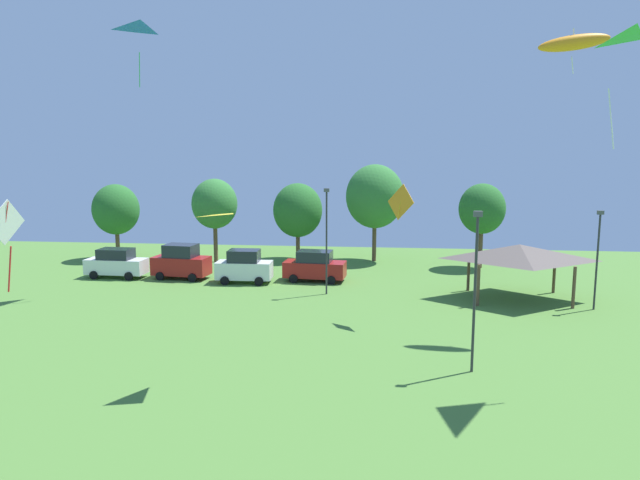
# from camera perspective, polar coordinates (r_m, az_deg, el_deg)

# --- Properties ---
(kite_flying_0) EXTENTS (1.68, 1.86, 0.13)m
(kite_flying_0) POSITION_cam_1_polar(r_m,az_deg,el_deg) (22.39, -8.63, 1.21)
(kite_flying_0) COLOR yellow
(kite_flying_2) EXTENTS (2.65, 2.51, 3.65)m
(kite_flying_2) POSITION_cam_1_polar(r_m,az_deg,el_deg) (40.48, -17.50, 19.06)
(kite_flying_2) COLOR blue
(kite_flying_3) EXTENTS (3.59, 0.94, 2.24)m
(kite_flying_3) POSITION_cam_1_polar(r_m,az_deg,el_deg) (33.05, 24.04, 17.57)
(kite_flying_3) COLOR orange
(kite_flying_4) EXTENTS (0.32, 1.41, 2.87)m
(kite_flying_4) POSITION_cam_1_polar(r_m,az_deg,el_deg) (19.73, -28.87, 1.12)
(kite_flying_4) COLOR white
(kite_flying_7) EXTENTS (1.40, 1.50, 1.99)m
(kite_flying_7) POSITION_cam_1_polar(r_m,az_deg,el_deg) (31.88, 8.07, 3.78)
(kite_flying_7) COLOR orange
(kite_flying_9) EXTENTS (2.49, 2.82, 3.31)m
(kite_flying_9) POSITION_cam_1_polar(r_m,az_deg,el_deg) (25.61, 25.64, 14.85)
(kite_flying_9) COLOR green
(parked_car_leftmost) EXTENTS (4.58, 2.05, 2.24)m
(parked_car_leftmost) POSITION_cam_1_polar(r_m,az_deg,el_deg) (46.25, -19.70, -2.20)
(parked_car_leftmost) COLOR silver
(parked_car_leftmost) RESTS_ON ground
(parked_car_second_from_left) EXTENTS (4.40, 2.41, 2.63)m
(parked_car_second_from_left) POSITION_cam_1_polar(r_m,az_deg,el_deg) (44.39, -13.71, -2.15)
(parked_car_second_from_left) COLOR maroon
(parked_car_second_from_left) RESTS_ON ground
(parked_car_third_from_left) EXTENTS (4.08, 2.04, 2.44)m
(parked_car_third_from_left) POSITION_cam_1_polar(r_m,az_deg,el_deg) (42.11, -7.59, -2.66)
(parked_car_third_from_left) COLOR silver
(parked_car_third_from_left) RESTS_ON ground
(parked_car_rightmost_in_row) EXTENTS (4.66, 2.38, 2.28)m
(parked_car_rightmost_in_row) POSITION_cam_1_polar(r_m,az_deg,el_deg) (42.30, -0.53, -2.63)
(parked_car_rightmost_in_row) COLOR maroon
(parked_car_rightmost_in_row) RESTS_ON ground
(park_pavilion) EXTENTS (7.37, 5.20, 3.60)m
(park_pavilion) POSITION_cam_1_polar(r_m,az_deg,el_deg) (38.87, 19.31, -1.18)
(park_pavilion) COLOR brown
(park_pavilion) RESTS_ON ground
(light_post_0) EXTENTS (0.36, 0.20, 7.13)m
(light_post_0) POSITION_cam_1_polar(r_m,az_deg,el_deg) (37.85, 0.66, 0.42)
(light_post_0) COLOR #2D2D33
(light_post_0) RESTS_ON ground
(light_post_1) EXTENTS (0.36, 0.20, 6.03)m
(light_post_1) POSITION_cam_1_polar(r_m,az_deg,el_deg) (37.94, 26.01, -1.28)
(light_post_1) COLOR #2D2D33
(light_post_1) RESTS_ON ground
(light_post_2) EXTENTS (0.36, 0.20, 6.98)m
(light_post_2) POSITION_cam_1_polar(r_m,az_deg,el_deg) (25.03, 15.25, -4.23)
(light_post_2) COLOR #2D2D33
(light_post_2) RESTS_ON ground
(treeline_tree_0) EXTENTS (4.09, 4.09, 6.74)m
(treeline_tree_0) POSITION_cam_1_polar(r_m,az_deg,el_deg) (54.10, -19.74, 2.88)
(treeline_tree_0) COLOR brown
(treeline_tree_0) RESTS_ON ground
(treeline_tree_1) EXTENTS (3.93, 3.93, 7.28)m
(treeline_tree_1) POSITION_cam_1_polar(r_m,az_deg,el_deg) (50.27, -10.50, 3.56)
(treeline_tree_1) COLOR brown
(treeline_tree_1) RESTS_ON ground
(treeline_tree_2) EXTENTS (4.36, 4.36, 6.84)m
(treeline_tree_2) POSITION_cam_1_polar(r_m,az_deg,el_deg) (50.67, -2.24, 2.98)
(treeline_tree_2) COLOR brown
(treeline_tree_2) RESTS_ON ground
(treeline_tree_3) EXTENTS (5.06, 5.06, 8.51)m
(treeline_tree_3) POSITION_cam_1_polar(r_m,az_deg,el_deg) (50.05, 5.51, 4.35)
(treeline_tree_3) COLOR brown
(treeline_tree_3) RESTS_ON ground
(treeline_tree_4) EXTENTS (3.77, 3.77, 7.00)m
(treeline_tree_4) POSITION_cam_1_polar(r_m,az_deg,el_deg) (48.71, 15.89, 3.00)
(treeline_tree_4) COLOR brown
(treeline_tree_4) RESTS_ON ground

